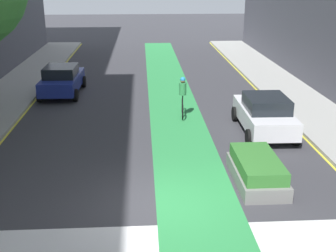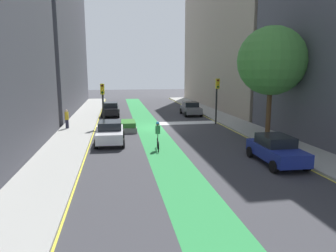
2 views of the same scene
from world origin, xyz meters
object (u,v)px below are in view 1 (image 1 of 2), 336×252
object	(u,v)px
cyclist_in_lane	(183,96)
median_planter	(257,171)
car_white_right_far	(265,114)
car_blue_left_far	(62,80)

from	to	relation	value
cyclist_in_lane	median_planter	world-z (taller)	cyclist_in_lane
cyclist_in_lane	car_white_right_far	bearing A→B (deg)	-36.09
car_white_right_far	car_blue_left_far	bearing A→B (deg)	144.73
car_blue_left_far	cyclist_in_lane	distance (m)	7.44
car_blue_left_far	cyclist_in_lane	size ratio (longest dim) A/B	2.28
car_blue_left_far	median_planter	bearing A→B (deg)	-54.68
car_blue_left_far	cyclist_in_lane	bearing A→B (deg)	-34.85
car_blue_left_far	median_planter	size ratio (longest dim) A/B	1.49
car_white_right_far	cyclist_in_lane	size ratio (longest dim) A/B	2.28
car_blue_left_far	car_white_right_far	bearing A→B (deg)	-35.27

